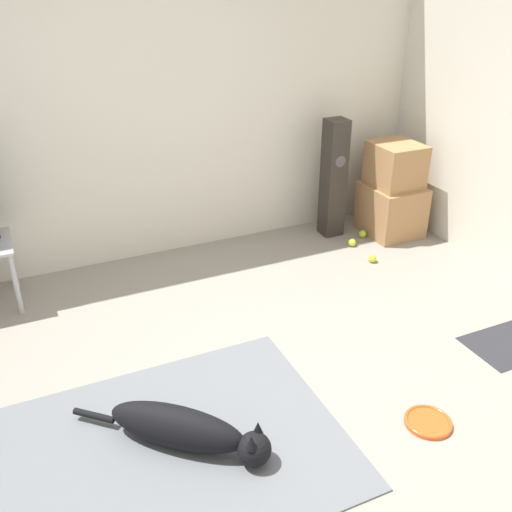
# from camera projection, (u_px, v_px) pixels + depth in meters

# --- Properties ---
(ground_plane) EXTENTS (12.00, 12.00, 0.00)m
(ground_plane) POSITION_uv_depth(u_px,v_px,m) (223.00, 422.00, 3.01)
(ground_plane) COLOR gray
(wall_back) EXTENTS (8.00, 0.06, 2.55)m
(wall_back) POSITION_uv_depth(u_px,v_px,m) (112.00, 99.00, 4.12)
(wall_back) COLOR beige
(wall_back) RESTS_ON ground_plane
(area_rug) EXTENTS (1.65, 1.32, 0.01)m
(area_rug) POSITION_uv_depth(u_px,v_px,m) (176.00, 447.00, 2.84)
(area_rug) COLOR slate
(area_rug) RESTS_ON ground_plane
(dog) EXTENTS (0.83, 0.76, 0.22)m
(dog) POSITION_uv_depth(u_px,v_px,m) (187.00, 430.00, 2.79)
(dog) COLOR black
(dog) RESTS_ON area_rug
(frisbee) EXTENTS (0.25, 0.25, 0.03)m
(frisbee) POSITION_uv_depth(u_px,v_px,m) (428.00, 422.00, 2.99)
(frisbee) COLOR #DB511E
(frisbee) RESTS_ON ground_plane
(cardboard_box_lower) EXTENTS (0.44, 0.49, 0.44)m
(cardboard_box_lower) POSITION_uv_depth(u_px,v_px,m) (391.00, 209.00, 5.01)
(cardboard_box_lower) COLOR #A87A4C
(cardboard_box_lower) RESTS_ON ground_plane
(cardboard_box_upper) EXTENTS (0.38, 0.42, 0.37)m
(cardboard_box_upper) POSITION_uv_depth(u_px,v_px,m) (395.00, 165.00, 4.84)
(cardboard_box_upper) COLOR #A87A4C
(cardboard_box_upper) RESTS_ON cardboard_box_lower
(floor_speaker) EXTENTS (0.17, 0.18, 1.02)m
(floor_speaker) POSITION_uv_depth(u_px,v_px,m) (333.00, 179.00, 4.86)
(floor_speaker) COLOR #2D2823
(floor_speaker) RESTS_ON ground_plane
(tennis_ball_by_boxes) EXTENTS (0.07, 0.07, 0.07)m
(tennis_ball_by_boxes) POSITION_uv_depth(u_px,v_px,m) (372.00, 258.00, 4.59)
(tennis_ball_by_boxes) COLOR #C6E033
(tennis_ball_by_boxes) RESTS_ON ground_plane
(tennis_ball_near_speaker) EXTENTS (0.07, 0.07, 0.07)m
(tennis_ball_near_speaker) POSITION_uv_depth(u_px,v_px,m) (363.00, 234.00, 5.00)
(tennis_ball_near_speaker) COLOR #C6E033
(tennis_ball_near_speaker) RESTS_ON ground_plane
(tennis_ball_loose_on_carpet) EXTENTS (0.07, 0.07, 0.07)m
(tennis_ball_loose_on_carpet) POSITION_uv_depth(u_px,v_px,m) (352.00, 243.00, 4.85)
(tennis_ball_loose_on_carpet) COLOR #C6E033
(tennis_ball_loose_on_carpet) RESTS_ON ground_plane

